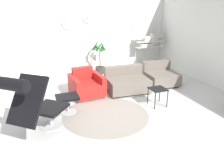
% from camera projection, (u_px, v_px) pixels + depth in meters
% --- Properties ---
extents(ground_plane, '(12.00, 12.00, 0.00)m').
position_uv_depth(ground_plane, '(107.00, 109.00, 5.08)').
color(ground_plane, silver).
extents(wall_back, '(12.00, 0.09, 2.80)m').
position_uv_depth(wall_back, '(75.00, 32.00, 7.45)').
color(wall_back, silver).
rests_on(wall_back, ground_plane).
extents(round_rug, '(1.90, 1.90, 0.01)m').
position_uv_depth(round_rug, '(106.00, 115.00, 4.81)').
color(round_rug, gray).
rests_on(round_rug, ground_plane).
extents(lounge_chair, '(1.18, 1.24, 1.26)m').
position_uv_depth(lounge_chair, '(33.00, 101.00, 3.75)').
color(lounge_chair, '#BCBCC1').
rests_on(lounge_chair, ground_plane).
extents(ottoman, '(0.49, 0.42, 0.40)m').
position_uv_depth(ottoman, '(67.00, 100.00, 4.83)').
color(ottoman, '#BCBCC1').
rests_on(ottoman, ground_plane).
extents(armchair_red, '(0.86, 0.89, 0.72)m').
position_uv_depth(armchair_red, '(86.00, 86.00, 5.75)').
color(armchair_red, silver).
rests_on(armchair_red, ground_plane).
extents(couch_low, '(1.16, 0.95, 0.66)m').
position_uv_depth(couch_low, '(127.00, 82.00, 6.09)').
color(couch_low, black).
rests_on(couch_low, ground_plane).
extents(couch_second, '(0.94, 0.94, 0.66)m').
position_uv_depth(couch_second, '(160.00, 76.00, 6.59)').
color(couch_second, black).
rests_on(couch_second, ground_plane).
extents(side_table, '(0.37, 0.37, 0.43)m').
position_uv_depth(side_table, '(158.00, 91.00, 5.14)').
color(side_table, black).
rests_on(side_table, ground_plane).
extents(potted_plant, '(0.50, 0.56, 1.21)m').
position_uv_depth(potted_plant, '(100.00, 59.00, 7.56)').
color(potted_plant, '#333338').
rests_on(potted_plant, ground_plane).
extents(shelf_unit, '(1.08, 0.28, 1.76)m').
position_uv_depth(shelf_unit, '(150.00, 41.00, 8.19)').
color(shelf_unit, '#BCBCC1').
rests_on(shelf_unit, ground_plane).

